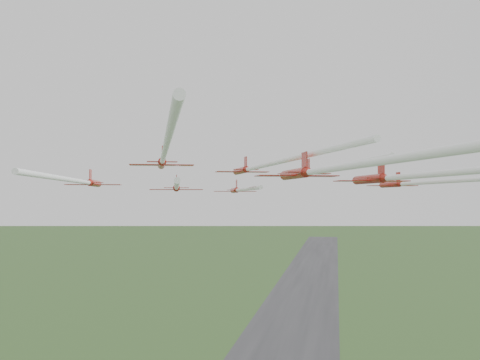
% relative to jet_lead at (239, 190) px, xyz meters
% --- Properties ---
extents(runway, '(38.00, 900.00, 0.04)m').
position_rel_jet_lead_xyz_m(runway, '(0.81, 182.26, -55.35)').
color(runway, '#2E2E30').
rests_on(runway, ground).
extents(jet_lead, '(15.46, 42.13, 2.68)m').
position_rel_jet_lead_xyz_m(jet_lead, '(0.00, 0.00, 0.00)').
color(jet_lead, '#A92016').
extents(jet_row2_left, '(18.81, 51.21, 2.86)m').
position_rel_jet_lead_xyz_m(jet_row2_left, '(-6.15, -21.99, 0.15)').
color(jet_row2_left, '#A92016').
extents(jet_row2_right, '(17.05, 46.10, 2.85)m').
position_rel_jet_lead_xyz_m(jet_row2_right, '(15.78, -14.19, 3.08)').
color(jet_row2_right, '#A92016').
extents(jet_row3_left, '(14.92, 41.63, 2.38)m').
position_rel_jet_lead_xyz_m(jet_row3_left, '(-13.51, -39.45, 0.57)').
color(jet_row3_left, '#A92016').
extents(jet_row3_mid, '(22.12, 50.34, 2.49)m').
position_rel_jet_lead_xyz_m(jet_row3_mid, '(8.95, -32.81, 2.74)').
color(jet_row3_mid, '#A92016').
extents(jet_row3_right, '(21.07, 65.66, 2.34)m').
position_rel_jet_lead_xyz_m(jet_row3_right, '(32.97, -33.64, 0.58)').
color(jet_row3_right, '#A92016').
extents(jet_row4_left, '(19.60, 49.04, 2.39)m').
position_rel_jet_lead_xyz_m(jet_row4_left, '(1.55, -51.63, 2.75)').
color(jet_row4_left, '#A92016').
extents(jet_row4_right, '(20.42, 52.66, 2.82)m').
position_rel_jet_lead_xyz_m(jet_row4_right, '(27.22, -45.00, 0.84)').
color(jet_row4_right, '#A92016').
extents(jet_trail_solo, '(21.26, 51.67, 2.46)m').
position_rel_jet_lead_xyz_m(jet_trail_solo, '(19.58, -62.63, 0.87)').
color(jet_trail_solo, '#A92016').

